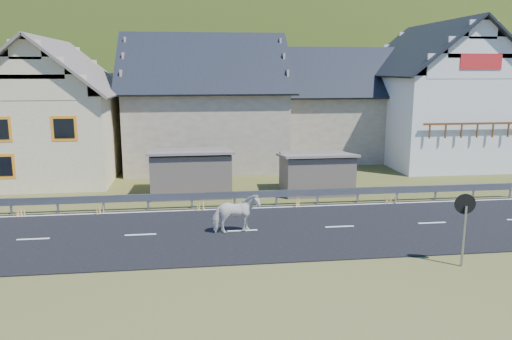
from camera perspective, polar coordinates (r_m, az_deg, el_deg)
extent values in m
plane|color=#333E11|center=(20.09, -1.55, -7.05)|extent=(160.00, 160.00, 0.00)
cube|color=black|center=(20.09, -1.55, -6.99)|extent=(60.00, 7.00, 0.04)
cube|color=silver|center=(20.08, -1.55, -6.92)|extent=(60.00, 6.60, 0.01)
cube|color=#93969B|center=(23.45, -2.47, -2.86)|extent=(28.00, 0.08, 0.34)
cube|color=#93969B|center=(24.81, -26.20, -3.80)|extent=(0.10, 0.06, 0.70)
cube|color=#93969B|center=(24.23, -21.71, -3.77)|extent=(0.10, 0.06, 0.70)
cube|color=#93969B|center=(23.81, -17.04, -3.72)|extent=(0.10, 0.06, 0.70)
cube|color=#93969B|center=(23.54, -12.23, -3.64)|extent=(0.10, 0.06, 0.70)
cube|color=#93969B|center=(23.45, -7.35, -3.53)|extent=(0.10, 0.06, 0.70)
cube|color=#93969B|center=(23.53, -2.47, -3.40)|extent=(0.10, 0.06, 0.70)
cube|color=#93969B|center=(23.77, 2.35, -3.24)|extent=(0.10, 0.06, 0.70)
cube|color=#93969B|center=(24.18, 7.03, -3.06)|extent=(0.10, 0.06, 0.70)
cube|color=#93969B|center=(24.74, 11.53, -2.88)|extent=(0.10, 0.06, 0.70)
cube|color=#93969B|center=(25.45, 15.81, -2.68)|extent=(0.10, 0.06, 0.70)
cube|color=#93969B|center=(26.29, 19.82, -2.49)|extent=(0.10, 0.06, 0.70)
cube|color=#93969B|center=(27.25, 23.58, -2.29)|extent=(0.10, 0.06, 0.70)
cube|color=#93969B|center=(28.32, 27.06, -2.10)|extent=(0.10, 0.06, 0.70)
cube|color=#716354|center=(26.00, -7.40, -0.35)|extent=(4.30, 3.30, 2.40)
cube|color=#716354|center=(26.32, 6.90, -0.41)|extent=(3.80, 2.90, 2.20)
cube|color=beige|center=(32.24, -21.87, 3.73)|extent=(7.00, 9.00, 5.00)
cube|color=orange|center=(27.41, -21.07, 4.46)|extent=(1.30, 0.12, 1.30)
cube|color=orange|center=(28.61, -27.03, 0.38)|extent=(1.30, 0.12, 1.30)
cube|color=tan|center=(34.00, -25.08, 10.71)|extent=(0.70, 0.70, 2.40)
cube|color=tan|center=(34.19, -5.79, 4.89)|extent=(10.00, 9.00, 5.00)
cube|color=tan|center=(37.79, 9.52, 5.11)|extent=(9.00, 8.00, 4.60)
cube|color=silver|center=(37.19, 19.83, 5.57)|extent=(8.00, 10.00, 6.00)
cube|color=red|center=(32.64, 24.34, 11.21)|extent=(2.60, 0.06, 0.90)
cube|color=#5E3214|center=(32.61, 24.02, 4.88)|extent=(6.80, 0.12, 0.12)
ellipsoid|color=#21360E|center=(200.82, -5.29, 3.85)|extent=(440.00, 280.00, 260.00)
imported|color=silver|center=(19.64, -2.29, -5.03)|extent=(1.14, 1.93, 1.53)
cylinder|color=#93969B|center=(17.73, 22.65, -7.03)|extent=(0.08, 0.08, 2.05)
cylinder|color=black|center=(17.50, 22.79, -3.60)|extent=(0.68, 0.15, 0.68)
cylinder|color=white|center=(17.54, 22.72, -3.56)|extent=(0.57, 0.11, 0.57)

